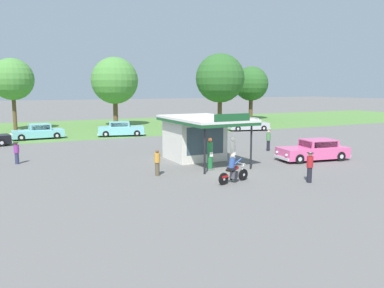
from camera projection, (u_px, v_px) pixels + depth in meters
ground_plane at (221, 172)px, 23.47m from camera, size 300.00×300.00×0.00m
grass_verge_strip at (104, 127)px, 50.10m from camera, size 120.00×24.00×0.01m
service_station_kiosk at (196, 135)px, 27.10m from camera, size 4.19×7.06×3.55m
gas_pump_nearside at (210, 155)px, 23.78m from camera, size 0.44×0.44×2.02m
gas_pump_offside at (233, 154)px, 24.50m from camera, size 0.44×0.44×1.98m
motorcycle_with_rider at (233, 171)px, 20.65m from camera, size 2.13×0.79×1.58m
featured_classic_sedan at (314, 151)px, 27.13m from camera, size 5.28×2.64×1.45m
parked_car_back_row_left at (121, 129)px, 40.68m from camera, size 5.14×2.83×1.52m
parked_car_back_row_centre_right at (249, 125)px, 45.86m from camera, size 5.14×2.99×1.51m
parked_car_back_row_far_right at (197, 125)px, 45.36m from camera, size 5.72×2.74×1.58m
parked_car_back_row_right at (38, 132)px, 38.37m from camera, size 5.09×2.22×1.50m
bystander_chatting_near_pumps at (157, 162)px, 22.27m from camera, size 0.34×0.34×1.55m
bystander_strolling_foreground at (268, 140)px, 31.07m from camera, size 0.34×0.34×1.67m
bystander_admiring_sedan at (310, 166)px, 20.64m from camera, size 0.36×0.36×1.66m
bystander_leaning_by_kiosk at (17, 152)px, 25.71m from camera, size 0.34×0.34×1.49m
tree_oak_centre at (251, 84)px, 61.25m from camera, size 5.43×5.43×8.41m
tree_oak_right at (12, 79)px, 44.95m from camera, size 4.88×4.88×8.49m
tree_oak_left at (114, 81)px, 50.34m from camera, size 6.08×6.08×9.02m
tree_oak_distant_spare at (221, 79)px, 55.16m from camera, size 7.00×7.00×9.92m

